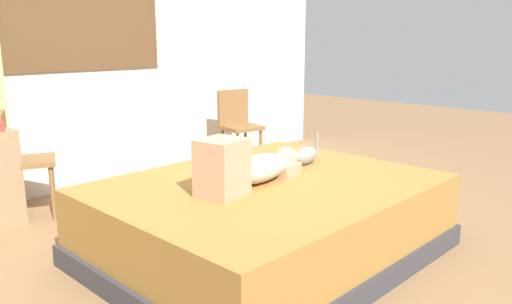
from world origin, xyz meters
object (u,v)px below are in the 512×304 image
at_px(person_lying, 250,167).
at_px(chair_by_desk, 19,156).
at_px(bed, 267,219).
at_px(chair_spare, 238,122).
at_px(cat, 304,156).

xyz_separation_m(person_lying, chair_by_desk, (-0.72, 1.85, -0.11)).
height_order(bed, chair_by_desk, chair_by_desk).
bearing_deg(person_lying, bed, -16.61).
distance_m(chair_by_desk, chair_spare, 2.34).
distance_m(cat, chair_spare, 1.99).
xyz_separation_m(person_lying, cat, (0.64, 0.08, -0.05)).
bearing_deg(chair_by_desk, bed, -66.05).
xyz_separation_m(bed, cat, (0.52, 0.11, 0.32)).
height_order(bed, chair_spare, chair_spare).
relative_size(bed, person_lying, 2.28).
height_order(cat, chair_spare, chair_spare).
distance_m(bed, chair_spare, 2.39).
bearing_deg(chair_spare, cat, -119.60).
bearing_deg(person_lying, chair_by_desk, 111.16).
bearing_deg(bed, person_lying, 163.39).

